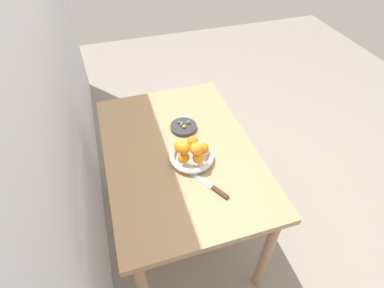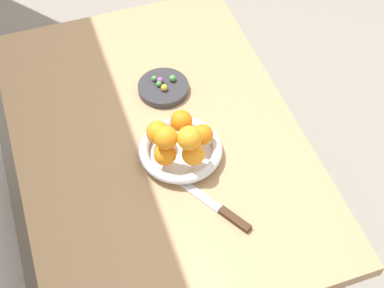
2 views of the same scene
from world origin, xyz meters
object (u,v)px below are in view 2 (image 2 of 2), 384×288
at_px(orange_4, 158,132).
at_px(candy_ball_3, 160,80).
at_px(orange_3, 181,121).
at_px(orange_6, 189,138).
at_px(orange_1, 193,154).
at_px(orange_5, 166,138).
at_px(fruit_bowl, 181,151).
at_px(knife, 215,206).
at_px(orange_2, 202,135).
at_px(orange_0, 165,154).
at_px(candy_dish, 163,88).
at_px(candy_ball_4, 159,84).
at_px(candy_ball_1, 173,78).
at_px(candy_ball_2, 154,79).
at_px(dining_table, 158,155).
at_px(candy_ball_0, 164,88).

xyz_separation_m(orange_4, candy_ball_3, (0.22, -0.07, -0.04)).
height_order(orange_3, orange_4, orange_4).
bearing_deg(orange_6, orange_1, -125.29).
xyz_separation_m(orange_1, orange_5, (0.03, 0.06, 0.06)).
height_order(fruit_bowl, knife, fruit_bowl).
bearing_deg(fruit_bowl, orange_1, -164.71).
xyz_separation_m(orange_1, orange_4, (0.10, 0.06, 0.00)).
relative_size(orange_2, orange_4, 0.90).
distance_m(orange_0, knife, 0.18).
xyz_separation_m(candy_dish, orange_3, (-0.19, 0.01, 0.06)).
bearing_deg(candy_ball_4, orange_6, 178.46).
height_order(candy_dish, candy_ball_3, candy_ball_3).
xyz_separation_m(orange_3, candy_ball_1, (0.19, -0.04, -0.04)).
bearing_deg(candy_ball_2, candy_ball_3, -136.81).
relative_size(fruit_bowl, candy_ball_4, 13.65).
distance_m(candy_ball_1, candy_ball_2, 0.05).
bearing_deg(candy_ball_3, orange_5, 166.68).
bearing_deg(dining_table, candy_ball_2, -14.72).
bearing_deg(candy_ball_4, candy_ball_2, 15.15).
bearing_deg(orange_2, knife, 170.81).
height_order(candy_ball_1, candy_ball_3, same).
bearing_deg(orange_0, orange_2, -74.34).
height_order(orange_1, candy_ball_4, orange_1).
bearing_deg(candy_dish, candy_ball_3, 23.58).
bearing_deg(knife, candy_dish, 0.45).
relative_size(dining_table, knife, 4.67).
relative_size(orange_6, candy_ball_2, 3.81).
bearing_deg(candy_dish, candy_ball_4, 81.99).
bearing_deg(orange_4, orange_0, 177.03).
relative_size(dining_table, candy_ball_2, 68.54).
bearing_deg(knife, orange_6, 10.26).
bearing_deg(candy_ball_2, orange_3, -176.49).
height_order(fruit_bowl, orange_5, orange_5).
xyz_separation_m(orange_0, orange_3, (0.09, -0.07, 0.00)).
distance_m(dining_table, candy_dish, 0.19).
distance_m(orange_6, candy_ball_1, 0.32).
height_order(orange_0, orange_4, orange_4).
bearing_deg(orange_6, orange_2, -47.08).
height_order(candy_ball_1, candy_ball_2, candy_ball_1).
height_order(orange_6, candy_ball_1, orange_6).
relative_size(orange_3, orange_6, 0.96).
bearing_deg(candy_ball_0, fruit_bowl, 173.71).
bearing_deg(orange_2, dining_table, 46.74).
bearing_deg(dining_table, orange_2, -133.26).
distance_m(candy_ball_1, knife, 0.43).
xyz_separation_m(orange_0, candy_ball_1, (0.29, -0.11, -0.04)).
bearing_deg(orange_4, candy_ball_4, -16.96).
distance_m(orange_0, orange_3, 0.12).
xyz_separation_m(dining_table, orange_6, (-0.14, -0.05, 0.22)).
relative_size(orange_5, candy_ball_0, 3.09).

